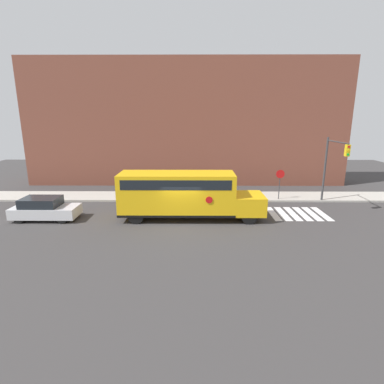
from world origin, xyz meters
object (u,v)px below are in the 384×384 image
Objects in this scene: school_bus at (183,193)px; traffic_light at (332,161)px; stop_sign at (280,181)px; parked_car at (45,209)px.

traffic_light is (11.22, 3.13, 1.70)m from school_bus.
stop_sign is 4.12m from traffic_light.
school_bus is 8.94m from stop_sign.
school_bus is 2.25× the size of parked_car.
parked_car is 17.81m from stop_sign.
school_bus is at bearing -164.39° from traffic_light.
traffic_light is at bearing 9.43° from parked_car.
school_bus is 11.77m from traffic_light.
parked_car is at bearing -170.57° from traffic_light.
parked_car is 21.07m from traffic_light.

